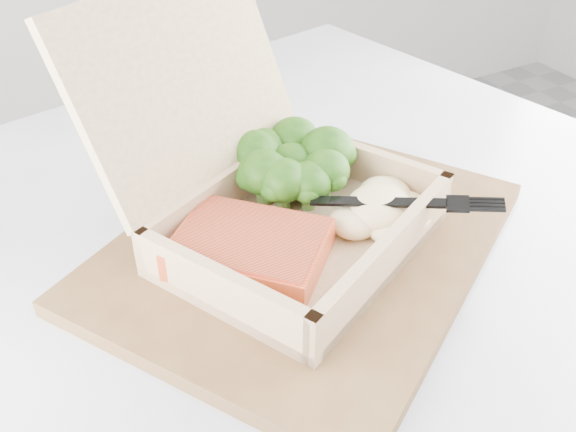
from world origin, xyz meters
TOP-DOWN VIEW (x-y plane):
  - cafe_table at (-0.02, 0.52)m, footprint 1.02×1.02m
  - serving_tray at (-0.01, 0.54)m, footprint 0.45×0.43m
  - takeout_container at (-0.04, 0.57)m, footprint 0.30×0.31m
  - salmon_fillet at (-0.07, 0.53)m, footprint 0.14×0.15m
  - broccoli_pile at (0.01, 0.60)m, footprint 0.12×0.12m
  - mashed_potatoes at (0.05, 0.52)m, footprint 0.09×0.08m
  - plastic_fork at (0.02, 0.53)m, footprint 0.14×0.12m
  - receipt at (-0.06, 0.72)m, footprint 0.09×0.14m

SIDE VIEW (x-z plane):
  - cafe_table at x=-0.02m, z-range 0.18..0.93m
  - receipt at x=-0.06m, z-range 0.75..0.75m
  - serving_tray at x=-0.01m, z-range 0.75..0.77m
  - salmon_fillet at x=-0.07m, z-range 0.78..0.80m
  - mashed_potatoes at x=0.05m, z-range 0.78..0.81m
  - broccoli_pile at x=0.01m, z-range 0.78..0.82m
  - plastic_fork at x=0.02m, z-range 0.80..0.81m
  - takeout_container at x=-0.04m, z-range 0.72..0.91m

